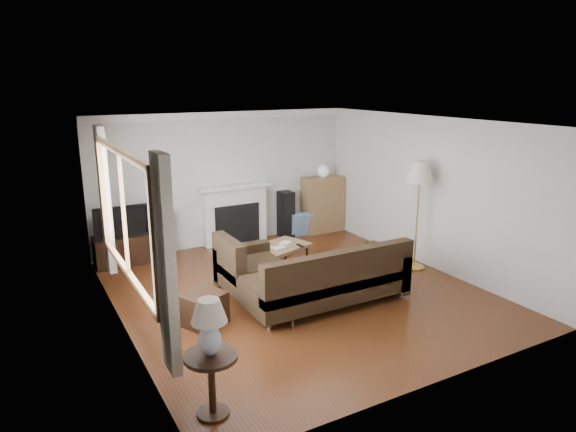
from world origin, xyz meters
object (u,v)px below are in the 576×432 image
sectional_sofa (326,276)px  coffee_table (276,260)px  side_table (212,385)px  tv_stand (125,250)px  bookshelf (323,204)px  floor_lamp (417,216)px

sectional_sofa → coffee_table: sectional_sofa is taller
coffee_table → sectional_sofa: bearing=-107.0°
side_table → coffee_table: bearing=53.1°
tv_stand → bookshelf: size_ratio=0.87×
bookshelf → sectional_sofa: bearing=-122.0°
coffee_table → tv_stand: bearing=121.8°
bookshelf → floor_lamp: (0.16, -2.60, 0.33)m
floor_lamp → bookshelf: bearing=93.4°
tv_stand → sectional_sofa: bearing=-55.2°
bookshelf → side_table: bearing=-132.2°
tv_stand → side_table: bearing=-92.2°
coffee_table → side_table: (-2.23, -2.97, 0.09)m
coffee_table → floor_lamp: floor_lamp is taller
bookshelf → floor_lamp: bearing=-86.6°
tv_stand → sectional_sofa: sectional_sofa is taller
bookshelf → coffee_table: size_ratio=1.00×
tv_stand → bookshelf: bookshelf is taller
sectional_sofa → floor_lamp: bearing=12.8°
floor_lamp → sectional_sofa: bearing=-167.2°
tv_stand → side_table: side_table is taller
sectional_sofa → bookshelf: bearing=58.0°
floor_lamp → side_table: bearing=-154.9°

